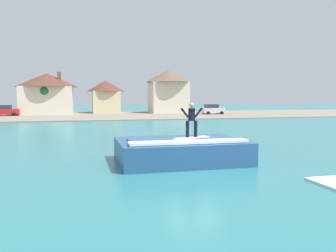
{
  "coord_description": "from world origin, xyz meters",
  "views": [
    {
      "loc": [
        -4.87,
        -14.64,
        3.2
      ],
      "look_at": [
        -0.2,
        3.99,
        1.56
      ],
      "focal_mm": 36.95,
      "sensor_mm": 36.0,
      "label": 1
    }
  ],
  "objects": [
    {
      "name": "tree_tall_bare",
      "position": [
        -10.81,
        47.29,
        4.04
      ],
      "size": [
        2.66,
        2.66,
        5.49
      ],
      "color": "brown",
      "rests_on": "ground_plane"
    },
    {
      "name": "house_with_chimney",
      "position": [
        -10.71,
        50.37,
        4.07
      ],
      "size": [
        10.76,
        10.76,
        7.55
      ],
      "color": "beige",
      "rests_on": "ground_plane"
    },
    {
      "name": "wave_crest",
      "position": [
        -0.2,
        1.42,
        0.58
      ],
      "size": [
        6.08,
        4.28,
        1.23
      ],
      "color": "#285180",
      "rests_on": "ground_plane"
    },
    {
      "name": "house_gabled_white",
      "position": [
        11.32,
        49.71,
        4.69
      ],
      "size": [
        8.58,
        8.58,
        8.26
      ],
      "color": "beige",
      "rests_on": "ground_plane"
    },
    {
      "name": "ground_plane",
      "position": [
        0.0,
        0.0,
        0.0
      ],
      "size": [
        260.0,
        260.0,
        0.0
      ],
      "primitive_type": "plane",
      "color": "teal"
    },
    {
      "name": "tree_short_bushy",
      "position": [
        -9.97,
        52.77,
        5.01
      ],
      "size": [
        2.91,
        2.91,
        6.59
      ],
      "color": "brown",
      "rests_on": "ground_plane"
    },
    {
      "name": "car_far_shore",
      "position": [
        17.73,
        42.93,
        0.95
      ],
      "size": [
        3.89,
        2.3,
        1.86
      ],
      "color": "silver",
      "rests_on": "ground_plane"
    },
    {
      "name": "car_near_shore",
      "position": [
        -16.85,
        45.91,
        0.95
      ],
      "size": [
        4.19,
        2.28,
        1.86
      ],
      "color": "red",
      "rests_on": "ground_plane"
    },
    {
      "name": "shoreline_bank",
      "position": [
        0.0,
        44.3,
        0.06
      ],
      "size": [
        120.0,
        25.56,
        0.13
      ],
      "color": "gray",
      "rests_on": "ground_plane"
    },
    {
      "name": "surfboard",
      "position": [
        0.16,
        0.85,
        1.26
      ],
      "size": [
        2.0,
        1.15,
        0.06
      ],
      "color": "white",
      "rests_on": "wave_crest"
    },
    {
      "name": "house_small_cottage",
      "position": [
        -0.29,
        52.48,
        3.55
      ],
      "size": [
        7.15,
        7.15,
        6.26
      ],
      "color": "beige",
      "rests_on": "ground_plane"
    },
    {
      "name": "surfer",
      "position": [
        0.17,
        0.85,
        2.2
      ],
      "size": [
        1.09,
        0.32,
        1.64
      ],
      "color": "black",
      "rests_on": "surfboard"
    }
  ]
}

